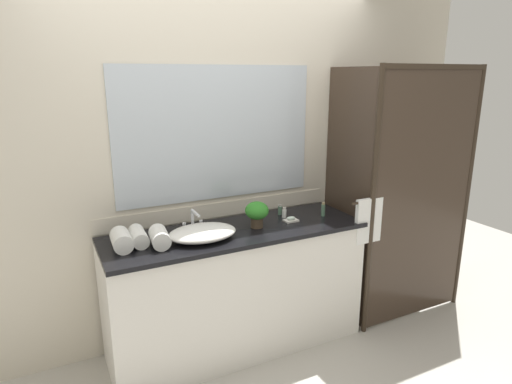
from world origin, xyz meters
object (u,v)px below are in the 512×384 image
Objects in this scene: potted_plant at (257,212)px; soap_dish at (291,219)px; rolled_towel_far_edge at (160,237)px; sink_basin at (202,233)px; faucet at (193,223)px; amenity_bottle_conditioner at (323,210)px; amenity_bottle_shampoo at (284,213)px; amenity_bottle_lotion at (280,210)px; rolled_towel_middle at (139,237)px; rolled_towel_near_edge at (121,240)px.

potted_plant is 1.83× the size of soap_dish.
rolled_towel_far_edge is (-0.97, -0.04, 0.04)m from soap_dish.
sink_basin is 2.62× the size of faucet.
amenity_bottle_conditioner is 0.51× the size of rolled_towel_far_edge.
amenity_bottle_shampoo is 1.00× the size of amenity_bottle_lotion.
potted_plant is 0.30m from amenity_bottle_shampoo.
rolled_towel_middle is (-1.36, 0.05, 0.00)m from amenity_bottle_conditioner.
sink_basin is at bearing -176.40° from soap_dish.
sink_basin is 0.28m from rolled_towel_far_edge.
rolled_towel_far_edge is (-0.28, 0.01, 0.01)m from sink_basin.
potted_plant is 0.34m from amenity_bottle_lotion.
soap_dish is 1.08m from rolled_towel_middle.
potted_plant is (0.41, -0.14, 0.06)m from faucet.
amenity_bottle_lotion is 0.38× the size of rolled_towel_near_edge.
rolled_towel_near_edge is at bearing 178.99° from potted_plant.
sink_basin is 5.73× the size of amenity_bottle_shampoo.
amenity_bottle_conditioner is at bearing -8.22° from faucet.
amenity_bottle_shampoo is (-0.00, 0.09, 0.02)m from soap_dish.
rolled_towel_far_edge is (-0.28, -0.17, 0.01)m from faucet.
amenity_bottle_conditioner reaches higher than sink_basin.
potted_plant is 0.91× the size of rolled_towel_far_edge.
potted_plant is at bearing -148.25° from amenity_bottle_lotion.
sink_basin reaches higher than soap_dish.
amenity_bottle_shampoo is at bearing 11.34° from sink_basin.
rolled_towel_middle is at bearing 177.71° from amenity_bottle_conditioner.
faucet is 0.70m from amenity_bottle_lotion.
potted_plant is 2.35× the size of amenity_bottle_lotion.
rolled_towel_middle reaches higher than soap_dish.
potted_plant reaches higher than amenity_bottle_lotion.
faucet reaches higher than rolled_towel_far_edge.
rolled_towel_far_edge reaches higher than sink_basin.
amenity_bottle_shampoo is at bearing 161.08° from amenity_bottle_conditioner.
potted_plant reaches higher than rolled_towel_middle.
soap_dish is 1.19m from rolled_towel_near_edge.
rolled_towel_middle is (0.11, 0.04, -0.01)m from rolled_towel_near_edge.
rolled_towel_near_edge is 0.90× the size of rolled_towel_middle.
faucet is 0.51m from rolled_towel_near_edge.
rolled_towel_far_edge is at bearing -172.30° from amenity_bottle_shampoo.
faucet reaches higher than amenity_bottle_conditioner.
amenity_bottle_shampoo is 0.30m from amenity_bottle_conditioner.
faucet is 1.66× the size of amenity_bottle_conditioner.
rolled_towel_near_edge reaches higher than amenity_bottle_shampoo.
faucet is 0.44m from potted_plant.
amenity_bottle_shampoo is 0.34× the size of rolled_towel_middle.
faucet is 0.83× the size of rolled_towel_near_edge.
faucet reaches higher than rolled_towel_middle.
amenity_bottle_conditioner reaches higher than rolled_towel_middle.
amenity_bottle_shampoo is 0.39× the size of rolled_towel_far_edge.
amenity_bottle_lotion is 1.09m from rolled_towel_middle.
sink_basin is at bearing -14.03° from rolled_towel_middle.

